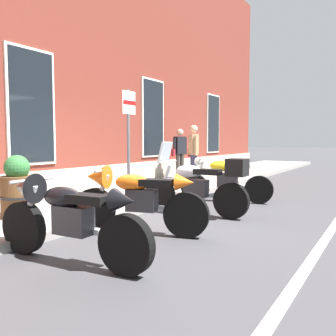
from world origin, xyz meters
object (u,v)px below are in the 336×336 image
Objects in this scene: motorcycle_black_sport at (64,215)px; pedestrian_dark_jacket at (180,151)px; motorcycle_silver_touring at (199,185)px; pedestrian_tan_coat at (194,151)px; motorcycle_yellow_naked at (224,180)px; barrel_planter at (18,190)px; motorcycle_orange_sport at (134,197)px; parking_sign at (129,130)px.

motorcycle_black_sport is 1.33× the size of pedestrian_dark_jacket.
motorcycle_silver_touring is 1.25× the size of pedestrian_tan_coat.
motorcycle_silver_touring reaches higher than motorcycle_yellow_naked.
barrel_planter is at bearing 67.51° from motorcycle_black_sport.
motorcycle_orange_sport is 1.22× the size of pedestrian_tan_coat.
motorcycle_black_sport is at bearing -155.56° from parking_sign.
barrel_planter is (-1.95, 0.75, -0.99)m from parking_sign.
barrel_planter is (-5.57, 0.26, -0.49)m from pedestrian_tan_coat.
parking_sign is at bearing -20.99° from barrel_planter.
motorcycle_silver_touring is 5.23m from pedestrian_dark_jacket.
motorcycle_yellow_naked is at bearing 0.80° from motorcycle_black_sport.
motorcycle_silver_touring is (1.66, -0.23, 0.01)m from motorcycle_orange_sport.
pedestrian_dark_jacket is (7.39, 2.77, 0.49)m from motorcycle_black_sport.
motorcycle_orange_sport is (1.40, 0.10, 0.01)m from motorcycle_black_sport.
parking_sign is at bearing 40.27° from motorcycle_orange_sport.
motorcycle_black_sport is at bearing -176.06° from motorcycle_orange_sport.
pedestrian_tan_coat reaches higher than motorcycle_black_sport.
parking_sign reaches higher than barrel_planter.
motorcycle_silver_touring is 0.95× the size of parking_sign.
motorcycle_black_sport is 3.07m from motorcycle_silver_touring.
motorcycle_silver_touring is 3.86m from pedestrian_tan_coat.
pedestrian_tan_coat is at bearing 29.45° from motorcycle_silver_touring.
motorcycle_silver_touring is 3.10m from barrel_planter.
motorcycle_silver_touring is at bearing -7.86° from motorcycle_orange_sport.
motorcycle_yellow_naked is at bearing -135.21° from pedestrian_tan_coat.
motorcycle_black_sport is 2.13× the size of barrel_planter.
parking_sign reaches higher than motorcycle_yellow_naked.
parking_sign reaches higher than pedestrian_tan_coat.
barrel_planter is at bearing 136.20° from motorcycle_silver_touring.
motorcycle_yellow_naked is (1.64, 0.20, -0.08)m from motorcycle_silver_touring.
motorcycle_silver_touring is at bearing -146.05° from pedestrian_dark_jacket.
pedestrian_dark_jacket is (0.98, 1.02, -0.04)m from pedestrian_tan_coat.
motorcycle_orange_sport is at bearing 3.94° from motorcycle_black_sport.
parking_sign reaches higher than pedestrian_dark_jacket.
motorcycle_black_sport is 1.03× the size of motorcycle_yellow_naked.
pedestrian_tan_coat is at bearing 44.79° from motorcycle_yellow_naked.
motorcycle_silver_touring is at bearing -150.55° from pedestrian_tan_coat.
pedestrian_dark_jacket reaches higher than motorcycle_yellow_naked.
motorcycle_orange_sport is at bearing -155.89° from pedestrian_dark_jacket.
pedestrian_tan_coat reaches higher than motorcycle_silver_touring.
pedestrian_dark_jacket is 1.60× the size of barrel_planter.
parking_sign reaches higher than motorcycle_silver_touring.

